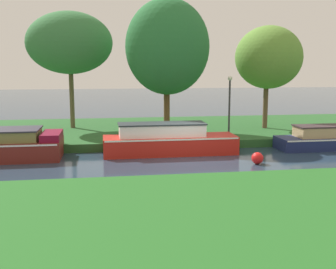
{
  "coord_description": "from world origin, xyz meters",
  "views": [
    {
      "loc": [
        -3.61,
        -17.34,
        3.96
      ],
      "look_at": [
        -0.74,
        1.2,
        0.9
      ],
      "focal_mm": 44.34,
      "sensor_mm": 36.0,
      "label": 1
    }
  ],
  "objects_px": {
    "navy_narrowboat": "(327,139)",
    "willow_tree_left": "(69,43)",
    "willow_tree_centre": "(168,47)",
    "willow_tree_right": "(269,58)",
    "lamp_post": "(230,98)",
    "channel_buoy": "(257,158)",
    "red_cruiser": "(168,141)"
  },
  "relations": [
    {
      "from": "navy_narrowboat",
      "to": "willow_tree_left",
      "type": "distance_m",
      "value": 14.82
    },
    {
      "from": "willow_tree_right",
      "to": "channel_buoy",
      "type": "relative_size",
      "value": 11.99
    },
    {
      "from": "red_cruiser",
      "to": "lamp_post",
      "type": "relative_size",
      "value": 1.97
    },
    {
      "from": "navy_narrowboat",
      "to": "willow_tree_right",
      "type": "height_order",
      "value": "willow_tree_right"
    },
    {
      "from": "channel_buoy",
      "to": "navy_narrowboat",
      "type": "bearing_deg",
      "value": 29.75
    },
    {
      "from": "willow_tree_centre",
      "to": "lamp_post",
      "type": "relative_size",
      "value": 2.34
    },
    {
      "from": "willow_tree_centre",
      "to": "lamp_post",
      "type": "height_order",
      "value": "willow_tree_centre"
    },
    {
      "from": "navy_narrowboat",
      "to": "willow_tree_left",
      "type": "height_order",
      "value": "willow_tree_left"
    },
    {
      "from": "navy_narrowboat",
      "to": "lamp_post",
      "type": "xyz_separation_m",
      "value": [
        -4.14,
        2.71,
        1.83
      ]
    },
    {
      "from": "willow_tree_right",
      "to": "channel_buoy",
      "type": "distance_m",
      "value": 8.76
    },
    {
      "from": "willow_tree_right",
      "to": "channel_buoy",
      "type": "xyz_separation_m",
      "value": [
        -3.17,
        -6.97,
        -4.25
      ]
    },
    {
      "from": "red_cruiser",
      "to": "lamp_post",
      "type": "height_order",
      "value": "lamp_post"
    },
    {
      "from": "channel_buoy",
      "to": "red_cruiser",
      "type": "bearing_deg",
      "value": 142.14
    },
    {
      "from": "red_cruiser",
      "to": "willow_tree_centre",
      "type": "bearing_deg",
      "value": 81.52
    },
    {
      "from": "willow_tree_left",
      "to": "channel_buoy",
      "type": "relative_size",
      "value": 13.61
    },
    {
      "from": "lamp_post",
      "to": "channel_buoy",
      "type": "bearing_deg",
      "value": -94.27
    },
    {
      "from": "navy_narrowboat",
      "to": "willow_tree_centre",
      "type": "xyz_separation_m",
      "value": [
        -7.26,
        4.08,
        4.53
      ]
    },
    {
      "from": "red_cruiser",
      "to": "channel_buoy",
      "type": "bearing_deg",
      "value": -37.86
    },
    {
      "from": "willow_tree_left",
      "to": "channel_buoy",
      "type": "height_order",
      "value": "willow_tree_left"
    },
    {
      "from": "navy_narrowboat",
      "to": "willow_tree_centre",
      "type": "relative_size",
      "value": 0.66
    },
    {
      "from": "red_cruiser",
      "to": "willow_tree_centre",
      "type": "distance_m",
      "value": 6.04
    },
    {
      "from": "willow_tree_right",
      "to": "red_cruiser",
      "type": "bearing_deg",
      "value": -146.05
    },
    {
      "from": "willow_tree_centre",
      "to": "channel_buoy",
      "type": "height_order",
      "value": "willow_tree_centre"
    },
    {
      "from": "willow_tree_right",
      "to": "lamp_post",
      "type": "relative_size",
      "value": 1.91
    },
    {
      "from": "lamp_post",
      "to": "channel_buoy",
      "type": "xyz_separation_m",
      "value": [
        -0.4,
        -5.3,
        -2.08
      ]
    },
    {
      "from": "navy_narrowboat",
      "to": "channel_buoy",
      "type": "relative_size",
      "value": 9.64
    },
    {
      "from": "willow_tree_centre",
      "to": "navy_narrowboat",
      "type": "bearing_deg",
      "value": -29.36
    },
    {
      "from": "willow_tree_centre",
      "to": "channel_buoy",
      "type": "distance_m",
      "value": 8.65
    },
    {
      "from": "navy_narrowboat",
      "to": "red_cruiser",
      "type": "height_order",
      "value": "red_cruiser"
    },
    {
      "from": "red_cruiser",
      "to": "navy_narrowboat",
      "type": "bearing_deg",
      "value": -0.0
    },
    {
      "from": "willow_tree_left",
      "to": "willow_tree_centre",
      "type": "relative_size",
      "value": 0.93
    },
    {
      "from": "willow_tree_centre",
      "to": "red_cruiser",
      "type": "bearing_deg",
      "value": -98.48
    }
  ]
}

